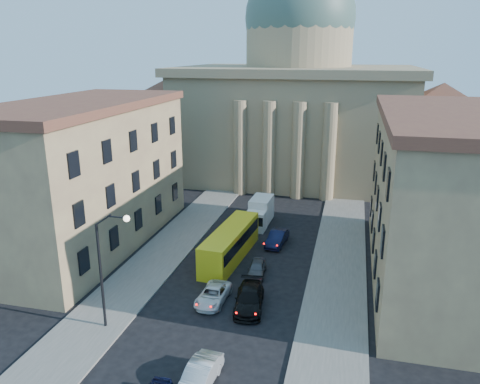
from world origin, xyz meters
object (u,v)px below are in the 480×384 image
object	(u,v)px
car_right_near	(199,376)
box_truck	(260,213)
city_bus	(230,243)
street_lamp	(107,262)

from	to	relation	value
car_right_near	box_truck	size ratio (longest dim) A/B	0.79
city_bus	box_truck	size ratio (longest dim) A/B	1.96
street_lamp	box_truck	xyz separation A→B (m)	(6.14, 23.28, -3.85)
box_truck	car_right_near	bearing A→B (deg)	-83.96
street_lamp	city_bus	xyz separation A→B (m)	(5.21, 13.59, -3.65)
street_lamp	car_right_near	xyz separation A→B (m)	(8.09, -4.34, -4.56)
street_lamp	box_truck	distance (m)	24.38
street_lamp	car_right_near	world-z (taller)	street_lamp
car_right_near	box_truck	bearing A→B (deg)	98.79
car_right_near	box_truck	distance (m)	27.69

